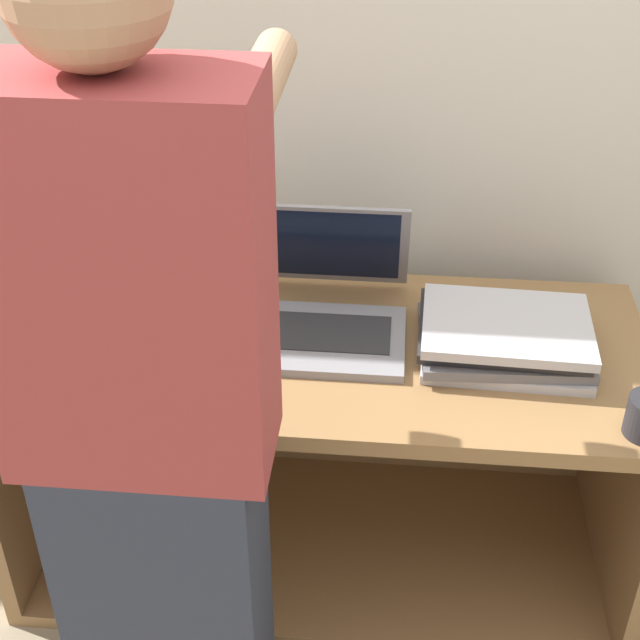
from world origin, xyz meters
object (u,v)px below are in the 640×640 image
at_px(laptop_stack_right, 504,337).
at_px(laptop_stack_left, 152,322).
at_px(laptop_open, 327,307).
at_px(person, 149,434).

bearing_deg(laptop_stack_right, laptop_stack_left, 179.89).
relative_size(laptop_open, person, 0.24).
xyz_separation_m(laptop_stack_right, person, (-0.61, -0.52, 0.12)).
distance_m(laptop_stack_right, person, 0.81).
height_order(laptop_open, laptop_stack_right, laptop_open).
bearing_deg(laptop_open, person, -111.72).
bearing_deg(person, laptop_open, 68.28).
bearing_deg(laptop_stack_right, laptop_open, 170.25).
bearing_deg(person, laptop_stack_right, 40.29).
distance_m(laptop_stack_left, laptop_stack_right, 0.75).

